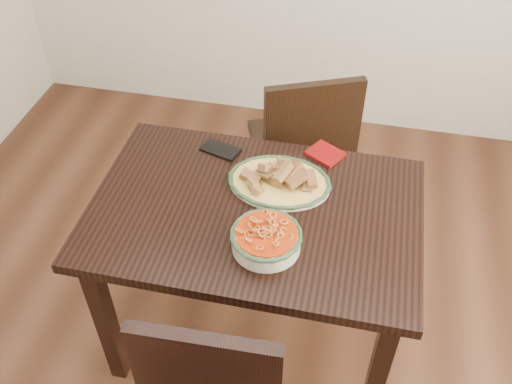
% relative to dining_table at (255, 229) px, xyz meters
% --- Properties ---
extents(floor, '(3.50, 3.50, 0.00)m').
position_rel_dining_table_xyz_m(floor, '(-0.02, -0.13, -0.64)').
color(floor, '#3B2012').
rests_on(floor, ground).
extents(dining_table, '(1.14, 0.76, 0.75)m').
position_rel_dining_table_xyz_m(dining_table, '(0.00, 0.00, 0.00)').
color(dining_table, black).
rests_on(dining_table, ground).
extents(chair_far, '(0.55, 0.55, 0.89)m').
position_rel_dining_table_xyz_m(chair_far, '(0.08, 0.70, -0.15)').
color(chair_far, black).
rests_on(chair_far, ground).
extents(fish_plate, '(0.37, 0.28, 0.11)m').
position_rel_dining_table_xyz_m(fish_plate, '(0.06, 0.14, 0.15)').
color(fish_plate, beige).
rests_on(fish_plate, dining_table).
extents(noodle_bowl, '(0.23, 0.23, 0.08)m').
position_rel_dining_table_xyz_m(noodle_bowl, '(0.07, -0.16, 0.15)').
color(noodle_bowl, beige).
rests_on(noodle_bowl, dining_table).
extents(smartphone, '(0.16, 0.11, 0.01)m').
position_rel_dining_table_xyz_m(smartphone, '(-0.20, 0.28, 0.11)').
color(smartphone, black).
rests_on(smartphone, dining_table).
extents(napkin, '(0.16, 0.15, 0.01)m').
position_rel_dining_table_xyz_m(napkin, '(0.20, 0.34, 0.11)').
color(napkin, maroon).
rests_on(napkin, dining_table).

